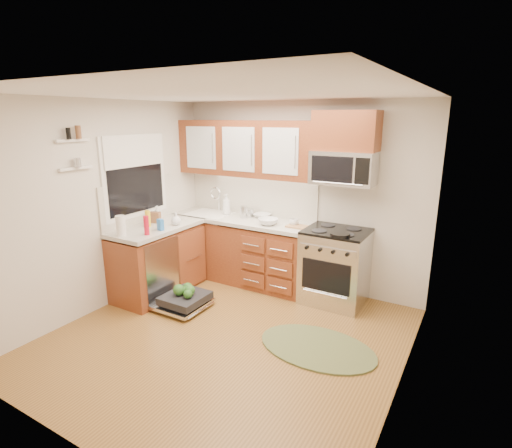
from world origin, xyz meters
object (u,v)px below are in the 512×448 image
Objects in this scene: cutting_board at (298,227)px; paper_towel_roll at (121,226)px; microwave at (343,168)px; sink at (210,222)px; bowl_b at (268,222)px; dishwasher at (183,301)px; skillet at (340,235)px; stock_pot at (247,213)px; bowl_a at (262,216)px; cup at (294,222)px; upper_cabinets at (245,149)px; range at (335,266)px; rug at (317,347)px.

paper_towel_roll is (-1.66, -1.41, 0.11)m from cutting_board.
microwave is 2.75m from paper_towel_roll.
sink is 1.05m from bowl_b.
cutting_board reaches higher than dishwasher.
skillet is 2.58m from paper_towel_roll.
skillet is at bearing -14.18° from stock_pot.
skillet is 1.34m from bowl_a.
microwave is at bearing 11.71° from cup.
upper_cabinets is 2.16× the size of range.
paper_towel_roll is at bearing -143.94° from microwave.
bowl_b is at bearing -168.87° from cutting_board.
stock_pot is at bearing -25.96° from upper_cabinets.
bowl_b is at bearing -6.06° from sink.
cutting_board is at bearing -1.27° from sink.
stock_pot reaches higher than cup.
upper_cabinets is 9.00× the size of skillet.
microwave is at bearing 36.06° from paper_towel_roll.
rug is 6.71× the size of stock_pot.
bowl_a is at bearing 171.57° from range.
rug is at bearing 0.00° from dishwasher.
cup is (1.58, 1.45, -0.08)m from paper_towel_roll.
rug is at bearing -78.34° from range.
range is 3.25× the size of cutting_board.
bowl_b is 0.34m from cup.
upper_cabinets is 17.27× the size of cup.
bowl_a is at bearing 130.90° from bowl_b.
range is 1.36× the size of dishwasher.
paper_towel_roll is 2.14m from cup.
skillet is (-0.11, 0.88, 0.96)m from rug.
upper_cabinets is 1.07m from bowl_b.
stock_pot is at bearing 170.89° from cup.
paper_towel_roll is at bearing -133.44° from bowl_b.
upper_cabinets is 1.95m from paper_towel_roll.
cup is at bearing 0.42° from sink.
upper_cabinets reaches higher than bowl_a.
dishwasher is at bearing -130.37° from cup.
microwave reaches higher than sink.
stock_pot reaches higher than cutting_board.
stock_pot is 0.22m from bowl_a.
sink is 0.89× the size of dishwasher.
range is 8.00× the size of cup.
dishwasher is 0.57× the size of rug.
cutting_board is 0.41m from bowl_b.
stock_pot reaches higher than bowl_a.
stock_pot is (-1.37, 0.13, 0.50)m from range.
range is at bearing -90.00° from microwave.
cutting_board is at bearing 11.13° from bowl_b.
sink is at bearing 178.73° from cutting_board.
microwave is 0.62× the size of rug.
paper_towel_roll reaches higher than sink.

